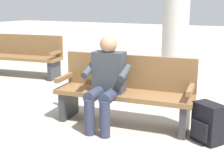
{
  "coord_description": "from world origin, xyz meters",
  "views": [
    {
      "loc": [
        -1.64,
        3.48,
        1.56
      ],
      "look_at": [
        0.08,
        0.15,
        0.7
      ],
      "focal_mm": 49.58,
      "sensor_mm": 36.0,
      "label": 1
    }
  ],
  "objects_px": {
    "person_seated": "(106,80)",
    "bench_near": "(125,90)",
    "bench_far": "(23,55)",
    "backpack": "(207,123)"
  },
  "relations": [
    {
      "from": "bench_far",
      "to": "person_seated",
      "type": "bearing_deg",
      "value": 141.06
    },
    {
      "from": "bench_near",
      "to": "backpack",
      "type": "xyz_separation_m",
      "value": [
        -1.09,
        0.1,
        -0.23
      ]
    },
    {
      "from": "person_seated",
      "to": "bench_far",
      "type": "relative_size",
      "value": 0.64
    },
    {
      "from": "backpack",
      "to": "bench_far",
      "type": "relative_size",
      "value": 0.25
    },
    {
      "from": "backpack",
      "to": "person_seated",
      "type": "bearing_deg",
      "value": 6.72
    },
    {
      "from": "person_seated",
      "to": "backpack",
      "type": "distance_m",
      "value": 1.31
    },
    {
      "from": "person_seated",
      "to": "backpack",
      "type": "xyz_separation_m",
      "value": [
        -1.24,
        -0.15,
        -0.4
      ]
    },
    {
      "from": "bench_near",
      "to": "person_seated",
      "type": "height_order",
      "value": "person_seated"
    },
    {
      "from": "person_seated",
      "to": "bench_near",
      "type": "bearing_deg",
      "value": -126.9
    },
    {
      "from": "bench_near",
      "to": "backpack",
      "type": "height_order",
      "value": "bench_near"
    }
  ]
}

